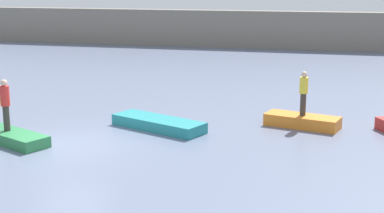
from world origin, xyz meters
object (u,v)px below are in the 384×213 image
(rowboat_orange, at_px, (302,121))
(person_red_shirt, at_px, (5,102))
(rowboat_teal, at_px, (158,124))
(person_yellow_shirt, at_px, (304,91))
(rowboat_green, at_px, (8,136))

(rowboat_orange, height_order, person_red_shirt, person_red_shirt)
(rowboat_teal, distance_m, person_yellow_shirt, 5.61)
(person_red_shirt, relative_size, person_yellow_shirt, 1.07)
(person_yellow_shirt, bearing_deg, rowboat_orange, 0.00)
(person_red_shirt, distance_m, person_yellow_shirt, 10.79)
(rowboat_orange, distance_m, person_red_shirt, 10.85)
(rowboat_orange, distance_m, person_yellow_shirt, 1.17)
(rowboat_teal, xyz_separation_m, rowboat_orange, (5.25, 1.56, 0.03))
(person_yellow_shirt, bearing_deg, rowboat_green, -155.99)
(rowboat_green, bearing_deg, person_red_shirt, -154.95)
(person_yellow_shirt, bearing_deg, rowboat_teal, -163.50)
(rowboat_green, xyz_separation_m, person_yellow_shirt, (9.85, 4.39, 1.20))
(rowboat_orange, relative_size, person_yellow_shirt, 1.65)
(person_red_shirt, xyz_separation_m, person_yellow_shirt, (9.85, 4.39, 0.00))
(rowboat_green, distance_m, person_yellow_shirt, 10.86)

